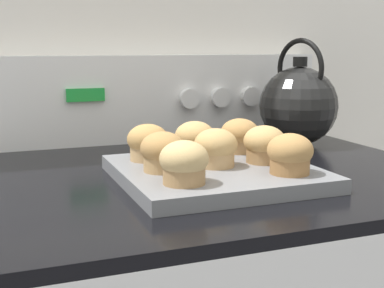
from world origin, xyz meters
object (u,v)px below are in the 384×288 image
Objects in this scene: muffin_r1_c0 at (163,152)px; muffin_r0_c0 at (184,163)px; muffin_pan at (214,173)px; muffin_r1_c2 at (264,145)px; tea_kettle at (298,104)px; muffin_r2_c1 at (195,139)px; muffin_r2_c2 at (240,136)px; muffin_r1_c1 at (216,148)px; muffin_r2_c0 at (148,143)px; muffin_r0_c2 at (290,154)px.

muffin_r0_c0 is at bearing -87.45° from muffin_r1_c0.
muffin_pan is 0.12m from muffin_r0_c0.
muffin_r1_c2 is 0.30m from tea_kettle.
muffin_r2_c1 reaches higher than muffin_pan.
muffin_r1_c2 is at bearing -45.32° from muffin_r2_c1.
muffin_r0_c0 and muffin_r1_c0 have the same top height.
muffin_r2_c1 is (-0.09, 0.09, 0.00)m from muffin_r1_c2.
muffin_r2_c2 is 0.30× the size of tea_kettle.
muffin_r0_c0 is at bearing -135.33° from muffin_r1_c1.
muffin_r1_c0 is at bearing -90.90° from muffin_r2_c0.
muffin_r0_c0 is 1.00× the size of muffin_r2_c1.
muffin_r1_c2 is 0.30× the size of tea_kettle.
muffin_r2_c2 is at bearing 89.92° from muffin_r1_c2.
muffin_r0_c2 is at bearing -90.92° from muffin_r2_c2.
tea_kettle reaches higher than muffin_r0_c2.
tea_kettle is at bearing 39.34° from muffin_r0_c0.
muffin_r1_c0 is 1.00× the size of muffin_r1_c2.
muffin_r0_c0 is 0.30× the size of tea_kettle.
muffin_pan is at bearing 178.26° from muffin_r1_c2.
muffin_r0_c2 is at bearing -45.35° from muffin_pan.
muffin_r0_c0 is at bearing -115.91° from muffin_r2_c1.
muffin_pan is 4.35× the size of muffin_r0_c2.
muffin_r0_c2 and muffin_r2_c0 have the same top height.
muffin_pan is at bearing -90.05° from muffin_r2_c1.
muffin_r1_c2 is (0.17, 0.08, 0.00)m from muffin_r0_c0.
muffin_r2_c0 is (0.00, 0.08, 0.00)m from muffin_r1_c0.
muffin_r1_c0 is 1.00× the size of muffin_r2_c0.
muffin_r1_c0 is 1.00× the size of muffin_r2_c2.
muffin_pan is at bearing 123.27° from muffin_r1_c1.
muffin_r2_c0 is (-0.00, 0.16, 0.00)m from muffin_r0_c0.
tea_kettle is at bearing 20.26° from muffin_r2_c0.
muffin_r2_c1 is (-0.00, 0.09, 0.00)m from muffin_r1_c1.
muffin_r2_c0 and muffin_r2_c1 have the same top height.
muffin_r0_c2 is 0.19m from muffin_r1_c0.
tea_kettle reaches higher than muffin_r1_c2.
muffin_r1_c0 is (-0.08, -0.00, 0.04)m from muffin_pan.
tea_kettle is (0.28, 0.22, 0.03)m from muffin_r1_c1.
muffin_r2_c0 is at bearing -178.03° from muffin_r2_c1.
muffin_r1_c0 is at bearing -149.36° from tea_kettle.
muffin_r1_c2 is 1.00× the size of muffin_r2_c2.
muffin_r2_c1 is at bearing -154.96° from tea_kettle.
muffin_r0_c2 is 0.19m from muffin_r2_c1.
muffin_pan is 1.32× the size of tea_kettle.
muffin_r1_c2 is 0.19m from muffin_r2_c0.
muffin_pan is 0.04m from muffin_r1_c1.
muffin_r2_c2 is at bearing 46.31° from muffin_r1_c1.
muffin_r2_c0 is at bearing 90.80° from muffin_r0_c0.
muffin_r1_c1 reaches higher than muffin_pan.
muffin_r0_c2 is at bearing -0.36° from muffin_r0_c0.
muffin_r2_c0 is at bearing 89.10° from muffin_r1_c0.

